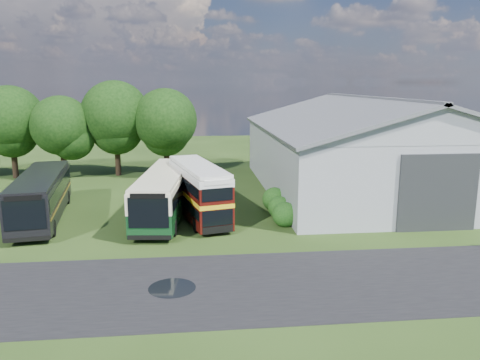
{
  "coord_description": "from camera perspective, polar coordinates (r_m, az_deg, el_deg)",
  "views": [
    {
      "loc": [
        -0.45,
        -23.39,
        9.35
      ],
      "look_at": [
        2.81,
        8.0,
        2.76
      ],
      "focal_mm": 35.0,
      "sensor_mm": 36.0,
      "label": 1
    }
  ],
  "objects": [
    {
      "name": "puddle",
      "position": [
        22.45,
        -8.28,
        -12.94
      ],
      "size": [
        2.2,
        2.2,
        0.01
      ],
      "primitive_type": "cylinder",
      "color": "black",
      "rests_on": "ground"
    },
    {
      "name": "tree_left_b",
      "position": [
        48.71,
        -20.98,
        6.2
      ],
      "size": [
        5.78,
        5.78,
        8.16
      ],
      "color": "black",
      "rests_on": "ground"
    },
    {
      "name": "tree_left_a",
      "position": [
        51.12,
        -26.2,
        6.7
      ],
      "size": [
        6.46,
        6.46,
        9.12
      ],
      "color": "black",
      "rests_on": "ground"
    },
    {
      "name": "bus_dark_single",
      "position": [
        35.04,
        -23.05,
        -1.77
      ],
      "size": [
        4.27,
        11.85,
        3.2
      ],
      "rotation": [
        0.0,
        0.0,
        0.14
      ],
      "color": "black",
      "rests_on": "ground"
    },
    {
      "name": "storage_shed",
      "position": [
        42.61,
        15.42,
        4.39
      ],
      "size": [
        18.8,
        24.8,
        8.15
      ],
      "color": "gray",
      "rests_on": "ground"
    },
    {
      "name": "shrub_front",
      "position": [
        31.43,
        5.46,
        -5.56
      ],
      "size": [
        1.7,
        1.7,
        1.7
      ],
      "primitive_type": "sphere",
      "color": "#194714",
      "rests_on": "ground"
    },
    {
      "name": "bus_maroon_double",
      "position": [
        32.64,
        -5.08,
        -1.41
      ],
      "size": [
        4.37,
        9.21,
        3.84
      ],
      "rotation": [
        0.0,
        0.0,
        0.25
      ],
      "color": "black",
      "rests_on": "ground"
    },
    {
      "name": "shrub_back",
      "position": [
        35.2,
        4.19,
        -3.64
      ],
      "size": [
        1.8,
        1.8,
        1.8
      ],
      "primitive_type": "sphere",
      "color": "#194714",
      "rests_on": "ground"
    },
    {
      "name": "bus_green_single",
      "position": [
        33.22,
        -9.19,
        -1.61
      ],
      "size": [
        3.94,
        12.03,
        3.26
      ],
      "rotation": [
        0.0,
        0.0,
        -0.1
      ],
      "color": "black",
      "rests_on": "ground"
    },
    {
      "name": "shrub_mid",
      "position": [
        33.3,
        4.79,
        -4.55
      ],
      "size": [
        1.6,
        1.6,
        1.6
      ],
      "primitive_type": "sphere",
      "color": "#194714",
      "rests_on": "ground"
    },
    {
      "name": "asphalt_road",
      "position": [
        22.69,
        3.43,
        -12.56
      ],
      "size": [
        60.0,
        8.0,
        0.02
      ],
      "primitive_type": "cube",
      "color": "black",
      "rests_on": "ground"
    },
    {
      "name": "tree_mid",
      "position": [
        48.88,
        -14.95,
        7.69
      ],
      "size": [
        6.8,
        6.8,
        9.6
      ],
      "color": "black",
      "rests_on": "ground"
    },
    {
      "name": "ground",
      "position": [
        25.19,
        -4.56,
        -10.03
      ],
      "size": [
        120.0,
        120.0,
        0.0
      ],
      "primitive_type": "plane",
      "color": "#1D310F",
      "rests_on": "ground"
    },
    {
      "name": "tree_right_a",
      "position": [
        47.4,
        -9.08,
        7.22
      ],
      "size": [
        6.26,
        6.26,
        8.83
      ],
      "color": "black",
      "rests_on": "ground"
    }
  ]
}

